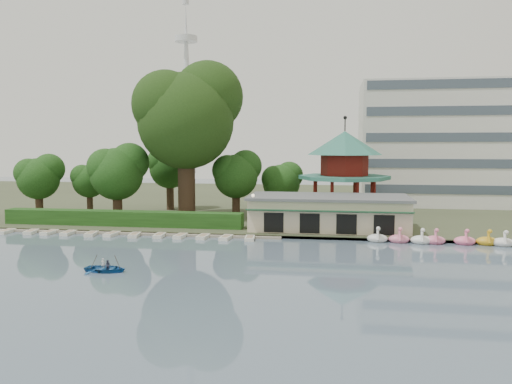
% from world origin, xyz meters
% --- Properties ---
extents(ground_plane, '(220.00, 220.00, 0.00)m').
position_xyz_m(ground_plane, '(0.00, 0.00, 0.00)').
color(ground_plane, slate).
rests_on(ground_plane, ground).
extents(shore, '(220.00, 70.00, 0.40)m').
position_xyz_m(shore, '(0.00, 52.00, 0.20)').
color(shore, '#424930').
rests_on(shore, ground).
extents(embankment, '(220.00, 0.60, 0.30)m').
position_xyz_m(embankment, '(0.00, 17.30, 0.15)').
color(embankment, gray).
rests_on(embankment, ground).
extents(dock, '(34.00, 1.60, 0.24)m').
position_xyz_m(dock, '(-12.00, 17.20, 0.12)').
color(dock, gray).
rests_on(dock, ground).
extents(boathouse, '(18.60, 9.39, 3.90)m').
position_xyz_m(boathouse, '(10.00, 21.97, 2.37)').
color(boathouse, beige).
rests_on(boathouse, shore).
extents(pavilion, '(12.40, 12.40, 13.50)m').
position_xyz_m(pavilion, '(12.00, 32.00, 7.48)').
color(pavilion, beige).
rests_on(pavilion, shore).
extents(office_building, '(38.00, 18.00, 20.00)m').
position_xyz_m(office_building, '(32.67, 49.00, 9.73)').
color(office_building, silver).
rests_on(office_building, shore).
extents(broadcast_tower, '(8.00, 8.00, 96.00)m').
position_xyz_m(broadcast_tower, '(-42.00, 140.00, 33.98)').
color(broadcast_tower, silver).
rests_on(broadcast_tower, ground).
extents(hedge, '(30.00, 2.00, 1.80)m').
position_xyz_m(hedge, '(-15.00, 20.50, 1.30)').
color(hedge, '#204B17').
rests_on(hedge, shore).
extents(lamp_post, '(0.36, 0.36, 4.28)m').
position_xyz_m(lamp_post, '(1.50, 19.00, 3.34)').
color(lamp_post, black).
rests_on(lamp_post, shore).
extents(big_tree, '(14.10, 13.14, 21.17)m').
position_xyz_m(big_tree, '(-8.83, 28.21, 14.48)').
color(big_tree, '#3A281C').
rests_on(big_tree, shore).
extents(small_trees, '(39.17, 16.71, 10.27)m').
position_xyz_m(small_trees, '(-13.92, 30.84, 6.34)').
color(small_trees, '#3A281C').
rests_on(small_trees, shore).
extents(swan_boats, '(19.95, 2.15, 1.92)m').
position_xyz_m(swan_boats, '(24.52, 16.61, 0.40)').
color(swan_boats, white).
rests_on(swan_boats, ground).
extents(moored_rowboats, '(29.93, 2.68, 0.36)m').
position_xyz_m(moored_rowboats, '(-12.69, 15.81, 0.18)').
color(moored_rowboats, silver).
rests_on(moored_rowboats, ground).
extents(rowboat_with_passengers, '(4.90, 3.58, 2.01)m').
position_xyz_m(rowboat_with_passengers, '(-7.68, 0.62, 0.50)').
color(rowboat_with_passengers, '#1E5896').
rests_on(rowboat_with_passengers, ground).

